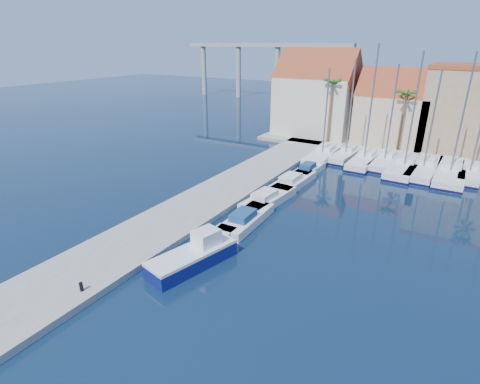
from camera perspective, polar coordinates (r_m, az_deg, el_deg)
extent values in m
plane|color=black|center=(22.25, -8.82, -19.81)|extent=(260.00, 260.00, 0.00)
cube|color=gray|center=(35.88, -6.37, -2.03)|extent=(6.00, 77.00, 0.50)
cube|color=gray|center=(62.11, 29.11, 5.64)|extent=(54.00, 16.00, 0.50)
cylinder|color=black|center=(25.54, -23.03, -13.15)|extent=(0.23, 0.23, 0.57)
cube|color=navy|center=(26.91, -7.26, -10.20)|extent=(3.73, 6.95, 0.99)
cube|color=white|center=(26.59, -7.32, -9.09)|extent=(3.73, 6.95, 0.22)
cube|color=white|center=(27.00, -5.16, -6.99)|extent=(1.82, 2.06, 1.21)
cube|color=white|center=(29.01, -4.43, -7.74)|extent=(1.70, 5.19, 0.80)
cube|color=white|center=(28.31, -5.07, -6.95)|extent=(1.18, 1.82, 0.60)
cube|color=white|center=(32.55, 1.02, -4.20)|extent=(2.43, 6.93, 0.80)
cube|color=navy|center=(31.70, 0.45, -3.54)|extent=(1.62, 2.45, 0.60)
cube|color=white|center=(36.82, 4.37, -1.05)|extent=(2.96, 7.40, 0.80)
cube|color=white|center=(35.98, 3.79, -0.39)|extent=(1.84, 2.66, 0.60)
cube|color=white|center=(41.62, 8.12, 1.54)|extent=(2.70, 7.54, 0.80)
cube|color=white|center=(40.74, 7.71, 2.16)|extent=(1.78, 2.68, 0.60)
cube|color=white|center=(45.79, 10.56, 3.29)|extent=(2.11, 5.90, 0.80)
cube|color=navy|center=(45.06, 10.32, 3.94)|extent=(1.39, 2.09, 0.60)
cube|color=white|center=(52.20, 12.60, 5.55)|extent=(3.07, 10.55, 1.00)
cube|color=#0C0D3F|center=(52.29, 12.58, 5.22)|extent=(3.13, 10.61, 0.28)
cube|color=white|center=(52.96, 13.01, 6.65)|extent=(2.01, 3.20, 0.60)
cylinder|color=slate|center=(50.43, 12.98, 11.79)|extent=(0.20, 0.20, 10.69)
cube|color=white|center=(52.86, 15.92, 5.44)|extent=(2.76, 8.56, 1.00)
cube|color=#0C0D3F|center=(52.94, 15.89, 5.11)|extent=(2.82, 8.62, 0.28)
cube|color=white|center=(53.42, 16.32, 6.46)|extent=(1.70, 2.63, 0.60)
cylinder|color=slate|center=(51.11, 16.51, 12.22)|extent=(0.20, 0.20, 11.80)
cube|color=white|center=(51.31, 18.51, 4.66)|extent=(2.69, 9.89, 1.00)
cube|color=#0C0D3F|center=(51.40, 18.47, 4.32)|extent=(2.75, 9.95, 0.28)
cube|color=white|center=(52.02, 18.89, 5.76)|extent=(1.83, 2.98, 0.60)
cylinder|color=slate|center=(49.31, 19.40, 12.63)|extent=(0.20, 0.20, 13.60)
cube|color=white|center=(51.67, 21.29, 4.40)|extent=(2.90, 9.14, 1.00)
cube|color=#0C0D3F|center=(51.76, 21.24, 4.07)|extent=(2.96, 9.21, 0.28)
cube|color=white|center=(52.31, 21.66, 5.47)|extent=(1.80, 2.80, 0.60)
cylinder|color=slate|center=(49.89, 22.14, 11.05)|extent=(0.20, 0.20, 11.36)
cube|color=white|center=(50.17, 23.83, 3.53)|extent=(3.37, 11.15, 1.00)
cube|color=#0C0D3F|center=(50.26, 23.78, 3.18)|extent=(3.44, 11.22, 0.28)
cube|color=white|center=(51.00, 24.21, 4.69)|extent=(2.16, 3.40, 0.60)
cylinder|color=slate|center=(48.12, 24.97, 11.21)|extent=(0.20, 0.20, 12.89)
cube|color=white|center=(50.51, 26.23, 3.24)|extent=(3.38, 11.14, 1.00)
cube|color=#0C0D3F|center=(50.61, 26.17, 2.90)|extent=(3.44, 11.21, 0.28)
cube|color=white|center=(51.35, 26.57, 4.40)|extent=(2.16, 3.40, 0.60)
cylinder|color=slate|center=(48.64, 27.29, 9.68)|extent=(0.20, 0.20, 10.83)
cube|color=white|center=(50.27, 29.38, 2.58)|extent=(3.04, 11.66, 1.00)
cube|color=#0C0D3F|center=(50.36, 29.32, 2.24)|extent=(3.10, 11.72, 0.28)
cube|color=white|center=(51.17, 29.62, 3.78)|extent=(2.12, 3.50, 0.60)
cylinder|color=slate|center=(48.19, 30.87, 10.15)|extent=(0.20, 0.20, 12.83)
cube|color=white|center=(50.99, 31.56, 2.39)|extent=(2.38, 8.47, 1.00)
cube|color=#0C0D3F|center=(51.08, 31.49, 2.05)|extent=(2.44, 8.53, 0.28)
cube|color=white|center=(51.59, 31.78, 3.48)|extent=(1.59, 2.56, 0.60)
cube|color=beige|center=(63.81, 11.50, 12.71)|extent=(12.00, 9.00, 9.00)
cube|color=brown|center=(63.28, 11.82, 16.72)|extent=(12.30, 9.00, 9.00)
cube|color=#CDB590|center=(61.05, 22.20, 10.19)|extent=(10.00, 8.00, 7.00)
cube|color=brown|center=(60.53, 22.67, 13.42)|extent=(10.30, 8.00, 8.00)
cylinder|color=brown|center=(57.87, 13.54, 11.63)|extent=(0.36, 0.36, 9.00)
sphere|color=#205518|center=(57.30, 13.93, 15.91)|extent=(2.60, 2.60, 2.60)
cylinder|color=brown|center=(55.81, 23.38, 9.58)|extent=(0.36, 0.36, 8.00)
sphere|color=#205518|center=(55.24, 23.99, 13.46)|extent=(2.60, 2.60, 2.60)
cube|color=#9E9E99|center=(106.45, 3.72, 21.46)|extent=(48.00, 2.20, 0.90)
cylinder|color=#9E9E99|center=(117.29, -5.52, 18.02)|extent=(1.40, 1.40, 14.00)
cylinder|color=#9E9E99|center=(110.64, -0.24, 17.89)|extent=(1.40, 1.40, 14.00)
cylinder|color=#9E9E99|center=(104.94, 5.65, 17.57)|extent=(1.40, 1.40, 14.00)
cylinder|color=#9E9E99|center=(100.36, 12.11, 17.02)|extent=(1.40, 1.40, 14.00)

